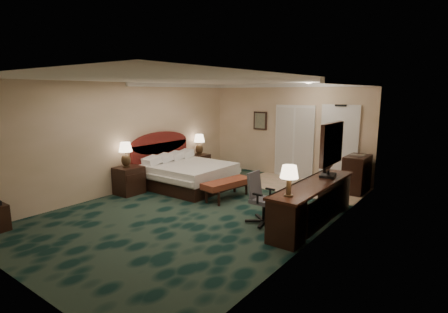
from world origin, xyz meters
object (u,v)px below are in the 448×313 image
Objects in this scene: tv at (329,160)px; minibar at (357,174)px; desk at (313,203)px; nightstand_near at (129,180)px; lamp_far at (199,144)px; nightstand_far at (200,164)px; bed at (190,176)px; desk_chair at (264,199)px; lamp_near at (126,155)px; bed_bench at (227,189)px.

tv is 2.10m from minibar.
desk is 2.97× the size of minibar.
nightstand_near is 1.08× the size of lamp_far.
lamp_far is 0.67× the size of minibar.
nightstand_far is 0.60m from lamp_far.
tv is at bearing -15.27° from lamp_far.
nightstand_near reaches higher than bed.
tv is at bearing 2.52° from bed.
bed is 3.04m from desk_chair.
nightstand_near is at bearing -141.86° from minibar.
bed is at bearing 160.23° from desk_chair.
lamp_near reaches higher than bed_bench.
nightstand_far is 0.66× the size of tv.
bed_bench is (1.36, -0.20, -0.09)m from bed.
tv is at bearing -15.11° from nightstand_far.
nightstand_far is 0.95× the size of lamp_far.
bed_bench is (2.16, 1.12, -0.12)m from nightstand_near.
nightstand_near reaches higher than bed_bench.
nightstand_far is at bearing -50.84° from lamp_far.
nightstand_near is 0.52× the size of bed_bench.
nightstand_near is 0.73× the size of minibar.
bed is 0.72× the size of desk.
minibar is at bearing 55.55° from bed_bench.
bed is at bearing 172.08° from desk.
tv reaches higher than lamp_near.
desk_chair is at bearing -103.52° from minibar.
desk_chair is (3.68, -2.41, 0.19)m from nightstand_far.
bed_bench is 1.33× the size of desk_chair.
minibar is (0.77, 3.20, -0.03)m from desk_chair.
bed is 1.72m from lamp_far.
desk_chair is (3.65, 0.27, 0.15)m from nightstand_near.
lamp_near reaches higher than desk_chair.
lamp_near is 4.55m from desk.
nightstand_near is 5.62m from minibar.
desk is (2.23, -0.30, 0.18)m from bed_bench.
nightstand_far is at bearing 154.05° from bed_bench.
bed is 3.18× the size of lamp_far.
nightstand_far is at bearing 90.71° from nightstand_near.
lamp_far is (-0.01, 2.72, -0.08)m from lamp_near.
tv is (4.46, -1.22, 0.24)m from lamp_far.
bed_bench is 2.46m from tv.
desk_chair is (1.49, -0.85, 0.27)m from bed_bench.
bed is 1.38m from bed_bench.
lamp_far is (-0.05, 2.70, 0.56)m from nightstand_near.
bed_bench is 2.26m from desk.
nightstand_far is 0.21× the size of desk.
tv is at bearing 18.70° from lamp_near.
nightstand_near is at bearing -121.19° from bed.
bed is 2.22× the size of tv.
lamp_far is at bearing 129.16° from nightstand_far.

